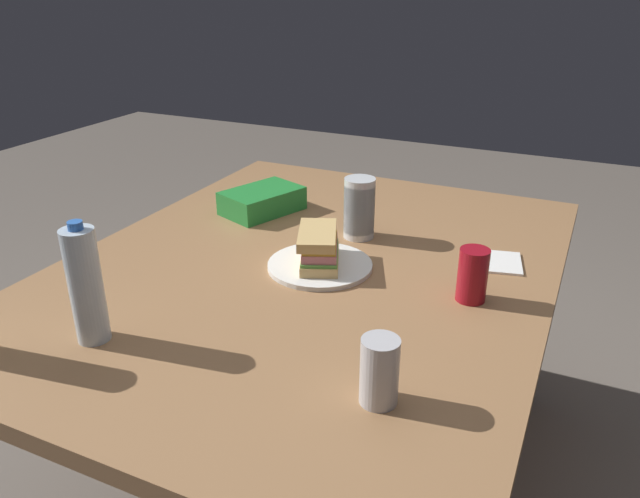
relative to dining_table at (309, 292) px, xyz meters
name	(u,v)px	position (x,y,z in m)	size (l,w,h in m)	color
ground_plane	(311,483)	(0.00, 0.00, -0.64)	(8.00, 8.00, 0.00)	#70665B
dining_table	(309,292)	(0.00, 0.00, 0.00)	(1.49, 1.16, 0.72)	#9E7047
paper_plate	(320,265)	(-0.01, -0.03, 0.08)	(0.26, 0.26, 0.01)	white
sandwich	(319,247)	(0.00, -0.03, 0.13)	(0.20, 0.16, 0.08)	#DBB26B
soda_can_red	(473,275)	(-0.01, -0.40, 0.14)	(0.07, 0.07, 0.12)	maroon
chip_bag	(262,201)	(0.27, 0.29, 0.11)	(0.23, 0.15, 0.07)	#268C38
plastic_cup_stack	(359,208)	(0.22, -0.05, 0.16)	(0.08, 0.08, 0.17)	silver
water_bottle_spare	(86,285)	(-0.49, 0.24, 0.20)	(0.06, 0.06, 0.25)	silver
soda_can_silver	(379,371)	(-0.43, -0.34, 0.14)	(0.07, 0.07, 0.12)	silver
paper_napkin	(495,262)	(0.20, -0.42, 0.08)	(0.13, 0.13, 0.01)	white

